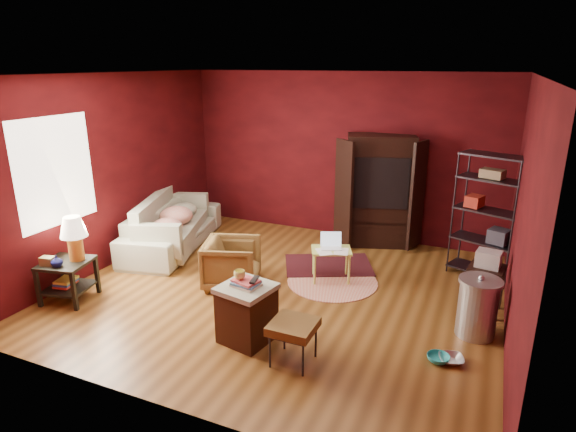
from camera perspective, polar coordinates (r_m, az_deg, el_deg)
name	(u,v)px	position (r m, az deg, el deg)	size (l,w,h in m)	color
room	(278,190)	(6.06, -1.15, 3.11)	(5.54, 5.04, 2.84)	brown
sofa	(172,221)	(8.11, -13.59, -0.60)	(2.29, 0.67, 0.89)	#A6AA93
armchair	(232,261)	(6.59, -6.66, -5.33)	(0.71, 0.66, 0.73)	black
pet_bowl_steel	(452,351)	(5.36, 18.88, -14.94)	(0.25, 0.06, 0.25)	#B7BABE
pet_bowl_turquoise	(439,352)	(5.33, 17.45, -15.10)	(0.23, 0.07, 0.23)	#29B9C0
vase	(57,261)	(6.59, -25.73, -4.87)	(0.14, 0.15, 0.14)	#0E1247
mug	(239,274)	(5.18, -5.77, -6.82)	(0.12, 0.10, 0.12)	#E0DB6D
side_table	(70,251)	(6.69, -24.40, -3.77)	(0.66, 0.66, 1.10)	black
sofa_cushions	(171,226)	(8.07, -13.75, -1.15)	(1.33, 2.03, 0.79)	#A6AA93
hamper	(247,312)	(5.36, -4.90, -11.28)	(0.62, 0.62, 0.75)	#3F1F0E
footstool	(293,328)	(4.95, 0.63, -13.12)	(0.45, 0.45, 0.46)	black
rug_round	(332,282)	(6.82, 5.27, -7.74)	(1.63, 1.63, 0.01)	beige
rug_oriental	(328,265)	(7.32, 4.80, -5.78)	(1.52, 1.31, 0.01)	#51151E
laptop_desk	(331,252)	(6.72, 5.15, -4.32)	(0.65, 0.57, 0.67)	#DFF06D
tv_armoire	(379,189)	(8.02, 10.74, 3.18)	(1.38, 1.02, 1.83)	black
wire_shelving	(488,212)	(7.17, 22.65, 0.48)	(0.94, 0.66, 1.77)	#27232A
small_stand	(487,267)	(6.29, 22.56, -5.57)	(0.45, 0.45, 0.79)	black
trash_can	(477,307)	(5.83, 21.54, -10.00)	(0.58, 0.58, 0.73)	silver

